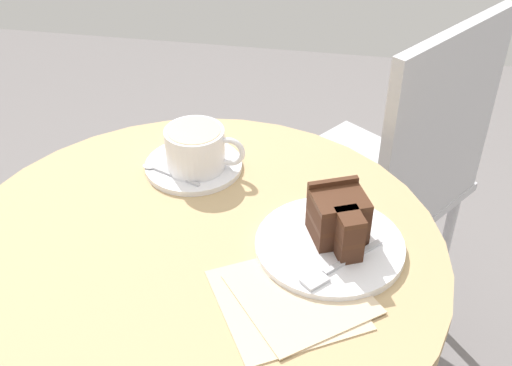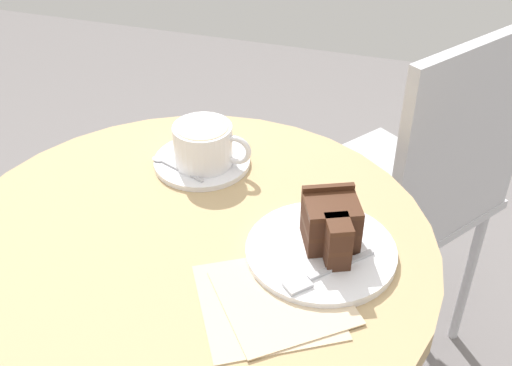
{
  "view_description": "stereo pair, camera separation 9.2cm",
  "coord_description": "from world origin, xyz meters",
  "px_view_note": "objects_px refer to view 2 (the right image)",
  "views": [
    {
      "loc": [
        0.19,
        -0.63,
        1.29
      ],
      "look_at": [
        0.07,
        0.1,
        0.75
      ],
      "focal_mm": 45.0,
      "sensor_mm": 36.0,
      "label": 1
    },
    {
      "loc": [
        0.28,
        -0.61,
        1.29
      ],
      "look_at": [
        0.07,
        0.1,
        0.75
      ],
      "focal_mm": 45.0,
      "sensor_mm": 36.0,
      "label": 2
    }
  ],
  "objects_px": {
    "saucer": "(202,161)",
    "cake_slice": "(332,225)",
    "teaspoon": "(171,165)",
    "napkin": "(275,299)",
    "cake_plate": "(321,251)",
    "fork": "(320,275)",
    "coffee_cup": "(204,144)",
    "cafe_chair": "(416,184)"
  },
  "relations": [
    {
      "from": "fork",
      "to": "napkin",
      "type": "relative_size",
      "value": 0.46
    },
    {
      "from": "cake_plate",
      "to": "cafe_chair",
      "type": "bearing_deg",
      "value": 77.57
    },
    {
      "from": "saucer",
      "to": "napkin",
      "type": "height_order",
      "value": "saucer"
    },
    {
      "from": "saucer",
      "to": "teaspoon",
      "type": "distance_m",
      "value": 0.05
    },
    {
      "from": "coffee_cup",
      "to": "napkin",
      "type": "bearing_deg",
      "value": -53.24
    },
    {
      "from": "teaspoon",
      "to": "napkin",
      "type": "height_order",
      "value": "teaspoon"
    },
    {
      "from": "coffee_cup",
      "to": "fork",
      "type": "height_order",
      "value": "coffee_cup"
    },
    {
      "from": "fork",
      "to": "cafe_chair",
      "type": "relative_size",
      "value": 0.12
    },
    {
      "from": "coffee_cup",
      "to": "cake_plate",
      "type": "height_order",
      "value": "coffee_cup"
    },
    {
      "from": "cake_plate",
      "to": "fork",
      "type": "distance_m",
      "value": 0.06
    },
    {
      "from": "napkin",
      "to": "saucer",
      "type": "bearing_deg",
      "value": 127.2
    },
    {
      "from": "coffee_cup",
      "to": "cafe_chair",
      "type": "xyz_separation_m",
      "value": [
        0.33,
        0.34,
        -0.24
      ]
    },
    {
      "from": "teaspoon",
      "to": "cake_slice",
      "type": "xyz_separation_m",
      "value": [
        0.28,
        -0.11,
        0.03
      ]
    },
    {
      "from": "napkin",
      "to": "teaspoon",
      "type": "bearing_deg",
      "value": 136.42
    },
    {
      "from": "cake_slice",
      "to": "napkin",
      "type": "distance_m",
      "value": 0.13
    },
    {
      "from": "cake_plate",
      "to": "cafe_chair",
      "type": "relative_size",
      "value": 0.23
    },
    {
      "from": "saucer",
      "to": "fork",
      "type": "bearing_deg",
      "value": -41.14
    },
    {
      "from": "saucer",
      "to": "fork",
      "type": "distance_m",
      "value": 0.32
    },
    {
      "from": "saucer",
      "to": "cake_slice",
      "type": "distance_m",
      "value": 0.28
    },
    {
      "from": "saucer",
      "to": "cake_slice",
      "type": "xyz_separation_m",
      "value": [
        0.24,
        -0.14,
        0.04
      ]
    },
    {
      "from": "cake_plate",
      "to": "cake_slice",
      "type": "bearing_deg",
      "value": 49.95
    },
    {
      "from": "cake_plate",
      "to": "cake_slice",
      "type": "distance_m",
      "value": 0.04
    },
    {
      "from": "coffee_cup",
      "to": "cake_plate",
      "type": "distance_m",
      "value": 0.27
    },
    {
      "from": "teaspoon",
      "to": "napkin",
      "type": "xyz_separation_m",
      "value": [
        0.23,
        -0.22,
        -0.01
      ]
    },
    {
      "from": "coffee_cup",
      "to": "cafe_chair",
      "type": "bearing_deg",
      "value": 45.78
    },
    {
      "from": "coffee_cup",
      "to": "napkin",
      "type": "relative_size",
      "value": 0.54
    },
    {
      "from": "cake_slice",
      "to": "napkin",
      "type": "bearing_deg",
      "value": -112.73
    },
    {
      "from": "coffee_cup",
      "to": "cake_slice",
      "type": "relative_size",
      "value": 1.21
    },
    {
      "from": "napkin",
      "to": "cafe_chair",
      "type": "xyz_separation_m",
      "value": [
        0.14,
        0.58,
        -0.2
      ]
    },
    {
      "from": "coffee_cup",
      "to": "cake_plate",
      "type": "bearing_deg",
      "value": -33.93
    },
    {
      "from": "cake_slice",
      "to": "fork",
      "type": "distance_m",
      "value": 0.07
    },
    {
      "from": "cake_slice",
      "to": "napkin",
      "type": "height_order",
      "value": "cake_slice"
    },
    {
      "from": "saucer",
      "to": "teaspoon",
      "type": "height_order",
      "value": "teaspoon"
    },
    {
      "from": "saucer",
      "to": "napkin",
      "type": "distance_m",
      "value": 0.32
    },
    {
      "from": "napkin",
      "to": "cake_slice",
      "type": "bearing_deg",
      "value": 67.27
    },
    {
      "from": "cake_slice",
      "to": "napkin",
      "type": "relative_size",
      "value": 0.44
    },
    {
      "from": "coffee_cup",
      "to": "fork",
      "type": "relative_size",
      "value": 1.17
    },
    {
      "from": "fork",
      "to": "cafe_chair",
      "type": "bearing_deg",
      "value": -147.23
    },
    {
      "from": "cafe_chair",
      "to": "teaspoon",
      "type": "bearing_deg",
      "value": -9.93
    },
    {
      "from": "cake_slice",
      "to": "fork",
      "type": "xyz_separation_m",
      "value": [
        0.0,
        -0.06,
        -0.03
      ]
    },
    {
      "from": "cake_plate",
      "to": "coffee_cup",
      "type": "bearing_deg",
      "value": 146.07
    },
    {
      "from": "coffee_cup",
      "to": "teaspoon",
      "type": "height_order",
      "value": "coffee_cup"
    }
  ]
}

